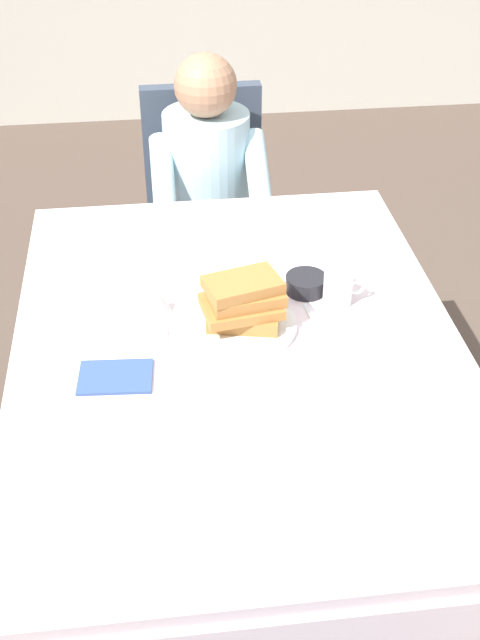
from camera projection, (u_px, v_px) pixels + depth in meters
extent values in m
plane|color=brown|center=(238.00, 537.00, 2.41)|extent=(14.00, 14.00, 0.00)
cube|color=silver|center=(238.00, 347.00, 1.99)|extent=(1.10, 1.50, 0.04)
cube|color=silver|center=(211.00, 234.00, 2.67)|extent=(1.10, 0.01, 0.18)
cube|color=silver|center=(16.00, 399.00, 2.00)|extent=(0.01, 1.50, 0.18)
cube|color=silver|center=(449.00, 364.00, 2.11)|extent=(0.01, 1.50, 0.18)
cylinder|color=brown|center=(75.00, 323.00, 2.70)|extent=(0.07, 0.07, 0.70)
cylinder|color=brown|center=(349.00, 304.00, 2.79)|extent=(0.07, 0.07, 0.70)
cube|color=#384251|center=(209.00, 236.00, 3.03)|extent=(0.44, 0.44, 0.05)
cube|color=#384251|center=(202.00, 148.00, 3.03)|extent=(0.44, 0.06, 0.48)
cylinder|color=#2D2319|center=(262.00, 309.00, 3.03)|extent=(0.04, 0.04, 0.40)
cylinder|color=#2D2319|center=(166.00, 315.00, 3.00)|extent=(0.04, 0.04, 0.40)
cylinder|color=#2D2319|center=(249.00, 259.00, 3.32)|extent=(0.04, 0.04, 0.40)
cylinder|color=#2D2319|center=(162.00, 265.00, 3.29)|extent=(0.04, 0.04, 0.40)
cylinder|color=silver|center=(207.00, 176.00, 2.86)|extent=(0.30, 0.30, 0.46)
sphere|color=#A37556|center=(206.00, 85.00, 2.65)|extent=(0.21, 0.21, 0.21)
cylinder|color=silver|center=(258.00, 172.00, 2.72)|extent=(0.08, 0.29, 0.23)
cylinder|color=silver|center=(163.00, 178.00, 2.69)|extent=(0.08, 0.29, 0.23)
cylinder|color=#383D51|center=(236.00, 308.00, 2.99)|extent=(0.10, 0.10, 0.45)
cylinder|color=#383D51|center=(193.00, 311.00, 2.98)|extent=(0.10, 0.10, 0.45)
cylinder|color=white|center=(241.00, 325.00, 2.02)|extent=(0.28, 0.28, 0.02)
cube|color=#A36B33|center=(244.00, 317.00, 2.00)|extent=(0.20, 0.15, 0.04)
cube|color=#A36B33|center=(241.00, 306.00, 1.99)|extent=(0.21, 0.17, 0.03)
cube|color=#A36B33|center=(246.00, 296.00, 1.97)|extent=(0.20, 0.14, 0.03)
cube|color=#A36B33|center=(243.00, 285.00, 1.96)|extent=(0.20, 0.16, 0.03)
cylinder|color=white|center=(338.00, 289.00, 2.09)|extent=(0.08, 0.08, 0.08)
torus|color=white|center=(357.00, 286.00, 2.09)|extent=(0.05, 0.01, 0.05)
cylinder|color=black|center=(306.00, 284.00, 2.15)|extent=(0.11, 0.11, 0.04)
cone|color=silver|center=(156.00, 300.00, 2.06)|extent=(0.08, 0.08, 0.07)
cube|color=silver|center=(165.00, 337.00, 1.99)|extent=(0.02, 0.18, 0.00)
cube|color=silver|center=(317.00, 326.00, 2.03)|extent=(0.04, 0.20, 0.00)
cube|color=silver|center=(236.00, 408.00, 1.78)|extent=(0.15, 0.05, 0.00)
cube|color=#334C7F|center=(115.00, 377.00, 1.86)|extent=(0.18, 0.13, 0.01)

